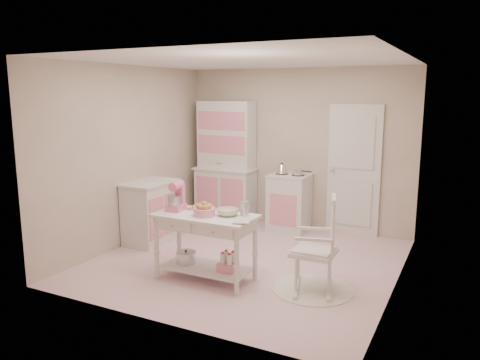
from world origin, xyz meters
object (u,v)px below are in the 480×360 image
Objects in this scene: stove at (289,202)px; bread_basket at (204,212)px; rocking_chair at (314,243)px; hutch at (225,162)px; work_table at (206,247)px; base_cabinet at (151,212)px; stand_mixer at (176,197)px.

bread_basket is at bearing -93.30° from stove.
stove is at bearing 86.70° from bread_basket.
stove is 2.46m from bread_basket.
hutch is at bearing 120.79° from rocking_chair.
stove is 3.68× the size of bread_basket.
hutch is at bearing 113.20° from bread_basket.
rocking_chair reaches higher than bread_basket.
rocking_chair reaches higher than work_table.
base_cabinet is at bearing -136.93° from stove.
bread_basket is at bearing -66.80° from hutch.
rocking_chair is 3.24× the size of stand_mixer.
stove is 2.36m from rocking_chair.
hutch is at bearing 97.97° from stand_mixer.
bread_basket is (1.06, -2.47, -0.19)m from hutch.
hutch is at bearing 113.23° from work_table.
stove is at bearing 86.15° from work_table.
bread_basket is (0.02, -0.05, 0.45)m from work_table.
base_cabinet is 3.68× the size of bread_basket.
stove is 2.38m from work_table.
work_table is at bearing -66.77° from hutch.
hutch is 1.72m from base_cabinet.
stand_mixer is at bearing 170.96° from bread_basket.
rocking_chair is 1.29m from work_table.
work_table is 4.80× the size of bread_basket.
base_cabinet is (-1.62, -1.51, 0.00)m from stove.
rocking_chair is at bearing 2.23° from stand_mixer.
hutch is 1.89× the size of rocking_chair.
stove is at bearing 43.07° from base_cabinet.
base_cabinet is at bearing 149.52° from work_table.
work_table is at bearing -93.85° from stove.
work_table is 0.71m from stand_mixer.
hutch is at bearing 177.61° from stove.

